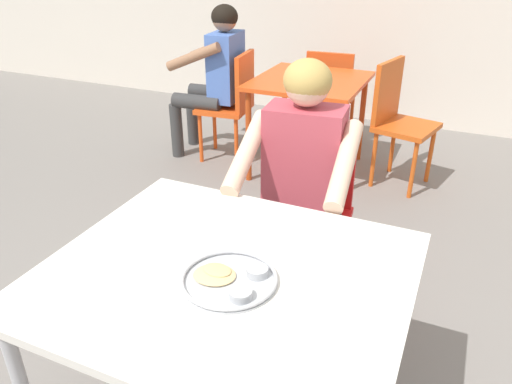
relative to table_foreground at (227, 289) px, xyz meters
The scene contains 9 objects.
table_foreground is the anchor object (origin of this frame).
thali_tray 0.10m from the table_foreground, 50.83° to the right, with size 0.29×0.29×0.03m.
chair_foreground 0.99m from the table_foreground, 92.84° to the left, with size 0.45×0.43×0.86m.
diner_foreground 0.76m from the table_foreground, 92.47° to the left, with size 0.53×0.58×1.22m.
table_background_red 2.45m from the table_foreground, 102.31° to the left, with size 0.79×0.86×0.73m.
chair_red_left 2.63m from the table_foreground, 115.94° to the left, with size 0.43×0.43×0.88m.
chair_red_right 2.45m from the table_foreground, 86.87° to the left, with size 0.47×0.49×0.90m.
chair_red_far 3.13m from the table_foreground, 100.08° to the left, with size 0.45×0.43×0.82m.
patron_background 2.72m from the table_foreground, 118.82° to the left, with size 0.57×0.52×1.22m.
Camera 1 is at (0.60, -1.11, 1.65)m, focal length 34.54 mm.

